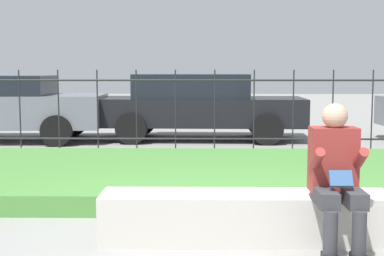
# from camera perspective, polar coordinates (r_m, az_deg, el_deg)

# --- Properties ---
(ground_plane) EXTENTS (60.00, 60.00, 0.00)m
(ground_plane) POSITION_cam_1_polar(r_m,az_deg,el_deg) (4.83, 3.87, -11.89)
(ground_plane) COLOR gray
(stone_bench) EXTENTS (2.54, 0.49, 0.43)m
(stone_bench) POSITION_cam_1_polar(r_m,az_deg,el_deg) (4.78, 5.75, -9.72)
(stone_bench) COLOR beige
(stone_bench) RESTS_ON ground_plane
(person_seated_reader) EXTENTS (0.42, 0.73, 1.23)m
(person_seated_reader) POSITION_cam_1_polar(r_m,az_deg,el_deg) (4.52, 15.12, -4.66)
(person_seated_reader) COLOR black
(person_seated_reader) RESTS_ON ground_plane
(grass_berm) EXTENTS (10.89, 3.40, 0.22)m
(grass_berm) POSITION_cam_1_polar(r_m,az_deg,el_deg) (7.13, 2.89, -5.05)
(grass_berm) COLOR #4C893D
(grass_berm) RESTS_ON ground_plane
(iron_fence) EXTENTS (8.89, 0.03, 1.51)m
(iron_fence) POSITION_cam_1_polar(r_m,az_deg,el_deg) (9.33, 2.43, 1.83)
(iron_fence) COLOR #232326
(iron_fence) RESTS_ON ground_plane
(car_parked_center) EXTENTS (4.48, 1.92, 1.42)m
(car_parked_center) POSITION_cam_1_polar(r_m,az_deg,el_deg) (11.58, 0.62, 2.48)
(car_parked_center) COLOR black
(car_parked_center) RESTS_ON ground_plane
(car_parked_left) EXTENTS (4.33, 2.14, 1.39)m
(car_parked_left) POSITION_cam_1_polar(r_m,az_deg,el_deg) (12.05, -19.69, 2.24)
(car_parked_left) COLOR slate
(car_parked_left) RESTS_ON ground_plane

